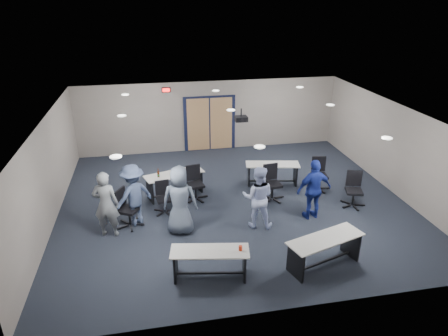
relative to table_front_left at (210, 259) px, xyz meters
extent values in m
plane|color=black|center=(1.22, 3.24, -0.47)|extent=(10.00, 10.00, 0.00)
cube|color=gray|center=(1.22, 7.74, 0.88)|extent=(10.00, 0.04, 2.70)
cube|color=gray|center=(1.22, -1.26, 0.88)|extent=(10.00, 0.04, 2.70)
cube|color=gray|center=(-3.78, 3.24, 0.88)|extent=(0.04, 9.00, 2.70)
cube|color=gray|center=(6.22, 3.24, 0.88)|extent=(0.04, 9.00, 2.70)
cube|color=silver|center=(1.22, 3.24, 2.23)|extent=(10.00, 9.00, 0.04)
cube|color=black|center=(1.22, 7.71, 0.58)|extent=(2.00, 0.06, 2.20)
cube|color=#A47A4B|center=(0.77, 7.69, 0.58)|extent=(0.85, 0.04, 2.05)
cube|color=#A47A4B|center=(1.67, 7.69, 0.58)|extent=(0.85, 0.04, 2.05)
cube|color=black|center=(-0.38, 7.69, 1.98)|extent=(0.32, 0.05, 0.18)
cube|color=#FF0C0C|center=(-0.38, 7.66, 1.98)|extent=(0.26, 0.02, 0.12)
cylinder|color=black|center=(1.52, 3.74, 2.11)|extent=(0.04, 0.04, 0.24)
cube|color=black|center=(1.52, 3.74, 1.93)|extent=(0.35, 0.30, 0.14)
cylinder|color=black|center=(1.52, 3.59, 1.93)|extent=(0.08, 0.03, 0.08)
cube|color=beige|center=(-0.01, 0.00, 0.20)|extent=(1.74, 0.84, 0.03)
cube|color=black|center=(-0.74, 0.13, -0.14)|extent=(0.13, 0.51, 0.65)
cube|color=black|center=(0.73, -0.13, -0.14)|extent=(0.13, 0.51, 0.65)
cube|color=black|center=(-0.01, 0.00, -0.37)|extent=(1.47, 0.30, 0.04)
cylinder|color=red|center=(0.63, -0.11, 0.27)|extent=(0.07, 0.07, 0.11)
cube|color=beige|center=(2.57, -0.10, 0.25)|extent=(1.90, 1.11, 0.03)
cube|color=black|center=(1.81, -0.34, -0.12)|extent=(0.21, 0.54, 0.70)
cube|color=black|center=(3.34, 0.14, -0.12)|extent=(0.21, 0.54, 0.70)
cube|color=black|center=(2.57, -0.10, -0.37)|extent=(1.54, 0.52, 0.04)
cube|color=beige|center=(-0.45, 4.02, 0.24)|extent=(1.87, 1.10, 0.03)
cube|color=black|center=(-1.20, 3.78, -0.12)|extent=(0.21, 0.53, 0.69)
cube|color=black|center=(0.30, 4.26, -0.12)|extent=(0.21, 0.53, 0.69)
cube|color=black|center=(-0.45, 4.02, -0.37)|extent=(1.52, 0.52, 0.04)
cube|color=beige|center=(2.70, 4.25, 0.21)|extent=(1.78, 0.88, 0.03)
cube|color=black|center=(1.96, 4.39, -0.14)|extent=(0.15, 0.52, 0.66)
cube|color=black|center=(3.45, 4.10, -0.14)|extent=(0.15, 0.52, 0.66)
cube|color=black|center=(2.70, 4.25, -0.37)|extent=(1.49, 0.34, 0.04)
imported|color=gray|center=(-2.28, 2.13, 0.41)|extent=(0.71, 0.54, 1.76)
imported|color=slate|center=(-0.46, 1.94, 0.45)|extent=(1.00, 0.76, 1.82)
imported|color=#C0CFFF|center=(1.55, 1.85, 0.38)|extent=(0.98, 0.87, 1.69)
imported|color=navy|center=(3.15, 1.98, 0.39)|extent=(1.04, 0.54, 1.70)
imported|color=#43537A|center=(-1.62, 2.56, 0.39)|extent=(1.26, 1.15, 1.70)
camera|label=1|loc=(-1.04, -6.98, 5.21)|focal=32.00mm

